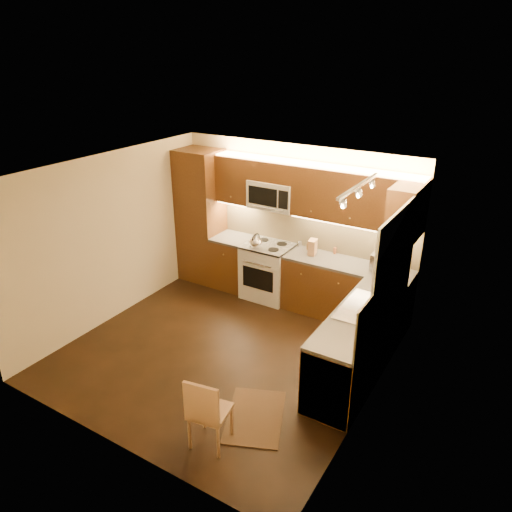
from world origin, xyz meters
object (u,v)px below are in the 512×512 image
Objects in this scene: kettle at (256,241)px; stove at (268,271)px; soap_bottle at (394,280)px; microwave at (273,195)px; toaster_oven at (387,262)px; sink at (365,303)px; dining_chair at (210,409)px; knife_block at (312,247)px.

stove is at bearing 75.60° from kettle.
microwave is at bearing -175.28° from soap_bottle.
stove is 3.72× the size of kettle.
toaster_oven is (1.89, -0.04, -0.70)m from microwave.
stove is 1.07× the size of sink.
kettle is 0.60× the size of toaster_oven.
sink is at bearing -86.12° from toaster_oven.
kettle is 2.25m from soap_bottle.
kettle reaches higher than dining_chair.
soap_bottle is 0.22× the size of dining_chair.
toaster_oven is (1.99, 0.30, -0.02)m from kettle.
stove is 0.93m from knife_block.
dining_chair is at bearing -92.31° from soap_bottle.
sink is 3.48× the size of kettle.
kettle is 0.89m from knife_block.
knife_block is at bearing 30.29° from kettle.
microwave is at bearing 177.40° from toaster_oven.
sink is at bearing -29.36° from stove.
kettle is (-2.11, 0.92, 0.07)m from sink.
sink is 3.59× the size of knife_block.
microwave is 2.01m from toaster_oven.
soap_bottle is at bearing 59.91° from dining_chair.
dining_chair is at bearing -113.90° from sink.
knife_block is (-1.15, -0.03, -0.00)m from toaster_oven.
dining_chair is at bearing -93.44° from knife_block.
microwave is 2.31m from soap_bottle.
soap_bottle is (0.25, -0.46, -0.03)m from toaster_oven.
knife_block is (0.85, 0.27, -0.02)m from kettle.
microwave reaches higher than stove.
stove is 1.07× the size of dining_chair.
stove is 2.23m from soap_bottle.
stove is at bearing -178.51° from toaster_oven.
kettle is at bearing 102.92° from dining_chair.
kettle is at bearing -116.83° from stove.
stove is 1.21× the size of microwave.
knife_block reaches higher than sink.
soap_bottle is (2.14, -0.51, -0.72)m from microwave.
sink is 2.09× the size of toaster_oven.
kettle reaches higher than soap_bottle.
toaster_oven reaches higher than dining_chair.
kettle is 1.29× the size of soap_bottle.
kettle is at bearing 156.49° from sink.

